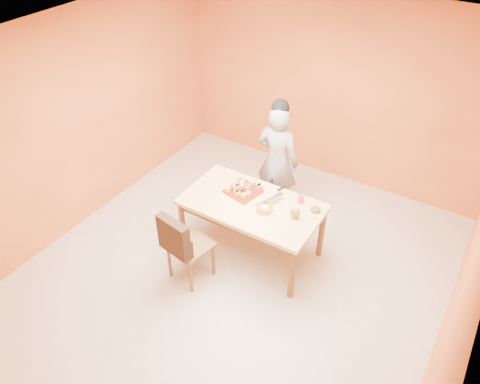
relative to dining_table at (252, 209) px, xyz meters
The scene contains 17 objects.
floor 0.77m from the dining_table, 85.48° to the right, with size 5.00×5.00×0.00m, color beige.
ceiling 2.07m from the dining_table, 85.48° to the right, with size 5.00×5.00×0.00m, color silver.
wall_back 2.21m from the dining_table, 89.15° to the left, with size 4.50×4.50×0.00m, color orange.
wall_left 2.36m from the dining_table, 169.92° to the right, with size 5.00×5.00×0.00m, color orange.
wall_right 2.41m from the dining_table, ahead, with size 5.00×5.00×0.00m, color orange.
dining_table is the anchor object (origin of this frame).
dining_chair 0.84m from the dining_table, 117.71° to the right, with size 0.52×0.58×0.96m.
pastry_pile 0.29m from the dining_table, 146.36° to the left, with size 0.33×0.33×0.11m, color tan, non-canonical shape.
person 0.92m from the dining_table, 99.81° to the left, with size 0.57×0.38×1.57m, color #949497.
pastry_platter 0.26m from the dining_table, 146.36° to the left, with size 0.36×0.36×0.02m, color maroon.
red_dinner_plate 0.28m from the dining_table, 124.67° to the left, with size 0.25×0.25×0.02m, color maroon.
white_cake_plate 0.22m from the dining_table, 14.26° to the right, with size 0.25×0.25×0.01m, color white.
sponge_cake 0.23m from the dining_table, 14.26° to the right, with size 0.21×0.21×0.05m, color orange.
cake_server 0.29m from the dining_table, 33.54° to the left, with size 0.06×0.29×0.01m, color white.
egg_ornament 0.56m from the dining_table, ahead, with size 0.12×0.09×0.15m, color olive.
magenta_glass 0.58m from the dining_table, 33.38° to the left, with size 0.07×0.07×0.10m, color #CE1F7A.
checker_tin 0.73m from the dining_table, 20.51° to the left, with size 0.11×0.11×0.03m, color #33200E.
Camera 1 is at (2.08, -3.25, 4.11)m, focal length 35.00 mm.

